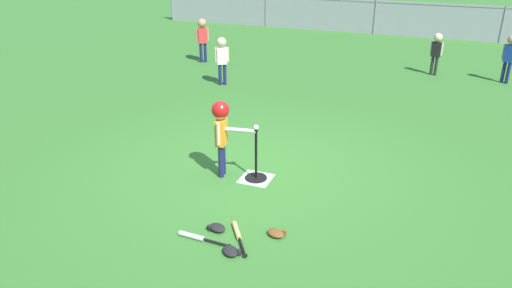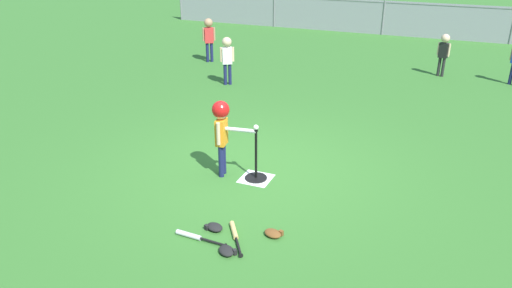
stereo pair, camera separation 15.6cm
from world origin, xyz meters
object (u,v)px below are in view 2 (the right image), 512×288
object	(u,v)px
baseball_on_tee	(256,127)
batter_child	(222,123)
fielder_near_left	(444,49)
fielder_near_right	(227,54)
fielder_deep_center	(209,34)
glove_tossed_aside	(273,233)
spare_bat_wood	(235,234)
spare_bat_silver	(194,236)
batting_tee	(256,171)
glove_by_plate	(227,251)
glove_near_bats	(214,227)

from	to	relation	value
baseball_on_tee	batter_child	distance (m)	0.50
fielder_near_left	batter_child	bearing A→B (deg)	-110.71
fielder_near_right	fielder_deep_center	world-z (taller)	fielder_deep_center
fielder_near_right	glove_tossed_aside	world-z (taller)	fielder_near_right
fielder_deep_center	spare_bat_wood	world-z (taller)	fielder_deep_center
fielder_deep_center	spare_bat_silver	bearing A→B (deg)	-63.56
fielder_near_left	spare_bat_silver	bearing A→B (deg)	-104.52
batting_tee	spare_bat_silver	size ratio (longest dim) A/B	1.15
batter_child	glove_by_plate	distance (m)	2.07
fielder_deep_center	glove_tossed_aside	world-z (taller)	fielder_deep_center
batter_child	glove_by_plate	bearing A→B (deg)	-62.50
spare_bat_silver	glove_by_plate	bearing A→B (deg)	-12.49
spare_bat_wood	glove_near_bats	distance (m)	0.28
spare_bat_silver	glove_near_bats	world-z (taller)	glove_near_bats
glove_near_bats	fielder_near_right	bearing A→B (deg)	114.26
batter_child	glove_by_plate	xyz separation A→B (m)	(0.88, -1.70, -0.78)
baseball_on_tee	batter_child	size ratio (longest dim) A/B	0.06
fielder_near_right	glove_tossed_aside	bearing A→B (deg)	-59.29
fielder_deep_center	baseball_on_tee	bearing A→B (deg)	-56.82
spare_bat_silver	glove_near_bats	xyz separation A→B (m)	(0.14, 0.26, 0.01)
fielder_deep_center	batting_tee	bearing A→B (deg)	-56.82
batting_tee	spare_bat_wood	world-z (taller)	batting_tee
fielder_deep_center	spare_bat_silver	distance (m)	8.44
fielder_near_right	spare_bat_wood	distance (m)	6.23
batting_tee	spare_bat_silver	world-z (taller)	batting_tee
glove_by_plate	glove_near_bats	world-z (taller)	same
spare_bat_wood	glove_tossed_aside	distance (m)	0.45
fielder_near_right	fielder_near_left	bearing A→B (deg)	30.54
fielder_deep_center	spare_bat_wood	xyz separation A→B (m)	(4.16, -7.30, -0.72)
glove_by_plate	glove_near_bats	bearing A→B (deg)	133.32
glove_near_bats	glove_by_plate	bearing A→B (deg)	-46.68
glove_by_plate	fielder_near_right	bearing A→B (deg)	115.70
batting_tee	fielder_deep_center	size ratio (longest dim) A/B	0.65
glove_tossed_aside	batter_child	bearing A→B (deg)	136.36
spare_bat_wood	glove_tossed_aside	world-z (taller)	glove_tossed_aside
batter_child	spare_bat_silver	distance (m)	1.82
fielder_deep_center	glove_tossed_aside	xyz separation A→B (m)	(4.58, -7.12, -0.72)
batter_child	baseball_on_tee	bearing A→B (deg)	8.39
fielder_near_right	spare_bat_wood	bearing A→B (deg)	-63.44
batter_child	fielder_near_left	world-z (taller)	batter_child
baseball_on_tee	spare_bat_silver	size ratio (longest dim) A/B	0.11
fielder_near_left	spare_bat_wood	bearing A→B (deg)	-102.16
glove_by_plate	glove_near_bats	size ratio (longest dim) A/B	1.03
baseball_on_tee	glove_tossed_aside	distance (m)	1.65
spare_bat_wood	spare_bat_silver	bearing A→B (deg)	-150.51
batter_child	fielder_deep_center	world-z (taller)	fielder_deep_center
spare_bat_wood	glove_by_plate	bearing A→B (deg)	-79.70
glove_tossed_aside	fielder_deep_center	bearing A→B (deg)	122.76
spare_bat_silver	batter_child	bearing A→B (deg)	104.21
spare_bat_wood	baseball_on_tee	bearing A→B (deg)	102.93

